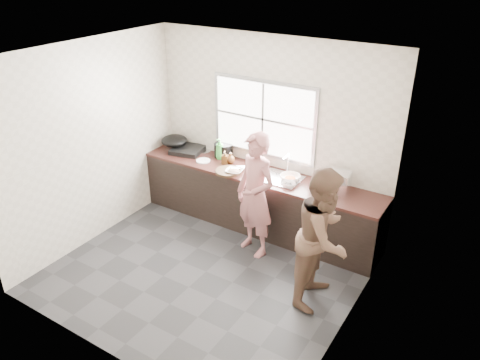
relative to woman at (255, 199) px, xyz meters
The scene contains 30 objects.
floor 1.12m from the woman, 110.69° to the right, with size 3.60×3.20×0.01m, color #2C2C2F.
ceiling 2.07m from the woman, 110.69° to the right, with size 3.60×3.20×0.01m, color silver.
wall_back 1.07m from the woman, 107.80° to the left, with size 3.60×0.01×2.70m, color beige.
wall_left 2.28m from the woman, 160.51° to the right, with size 0.01×3.20×2.70m, color beige.
wall_right 1.79m from the woman, 25.78° to the right, with size 0.01×3.20×2.70m, color silver.
wall_front 2.43m from the woman, 96.78° to the right, with size 3.60×0.01×2.70m, color beige.
cabinet 0.72m from the woman, 116.75° to the left, with size 3.60×0.62×0.82m, color black.
countertop 0.62m from the woman, 116.75° to the left, with size 3.60×0.64×0.04m, color #331915.
sink 0.56m from the woman, 82.63° to the left, with size 0.55×0.45×0.02m, color silver.
faucet 0.79m from the woman, 84.57° to the left, with size 0.02×0.02×0.30m, color silver.
window_frame 1.21m from the woman, 113.94° to the left, with size 1.60×0.05×1.10m, color #9EA0A5.
window_glazing 1.19m from the woman, 114.58° to the left, with size 1.50×0.01×1.00m, color white.
woman is the anchor object (origin of this frame).
person_side 1.18m from the woman, 20.04° to the right, with size 0.80×0.62×1.65m, color brown.
cutting_board 0.73m from the woman, 151.97° to the left, with size 0.36×0.36×0.04m, color #2F2112.
cleaver 0.75m from the woman, 139.29° to the left, with size 0.20×0.10×0.01m, color #A8AAAE.
bowl_mince 0.68m from the woman, 146.36° to the left, with size 0.23×0.23×0.06m, color silver.
bowl_crabs 0.62m from the woman, 70.23° to the left, with size 0.22×0.22×0.07m, color white.
bowl_held 0.51m from the woman, 57.72° to the left, with size 0.22×0.22×0.07m, color white.
black_pot 1.30m from the woman, 142.48° to the left, with size 0.28×0.28×0.20m, color black.
plate_food 1.26m from the woman, 158.16° to the left, with size 0.21×0.21×0.02m, color white.
bottle_green 1.24m from the woman, 146.14° to the left, with size 0.12×0.12×0.32m, color green.
bottle_brown_tall 1.04m from the woman, 146.03° to the left, with size 0.08×0.08×0.18m, color #513214.
bottle_brown_short 1.02m from the woman, 141.44° to the left, with size 0.12×0.12×0.15m, color #492912.
glass_jar 1.37m from the woman, 145.08° to the left, with size 0.08×0.08×0.11m, color silver.
burner 1.70m from the woman, 158.24° to the left, with size 0.44×0.44×0.07m, color black.
wok 1.94m from the woman, 161.33° to the left, with size 0.40×0.40×0.15m, color black.
dish_rack 1.06m from the woman, 38.01° to the left, with size 0.35×0.25×0.26m, color silver.
pot_lid_left 1.75m from the woman, 158.07° to the left, with size 0.26×0.26×0.01m, color #A9ABB0.
pot_lid_right 1.60m from the woman, 150.70° to the left, with size 0.23×0.23×0.01m, color silver.
Camera 1 is at (2.90, -3.81, 3.69)m, focal length 35.00 mm.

